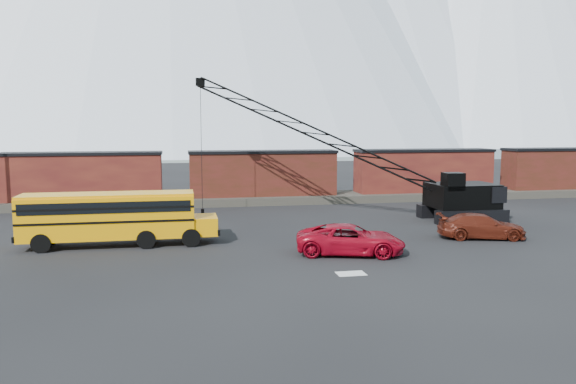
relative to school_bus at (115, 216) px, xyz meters
name	(u,v)px	position (x,y,z in m)	size (l,w,h in m)	color
ground	(321,256)	(11.48, -4.82, -1.79)	(160.00, 160.00, 0.00)	black
gravel_berm	(263,199)	(11.48, 17.18, -1.44)	(120.00, 5.00, 0.70)	#444038
boxcar_west_near	(83,176)	(-4.52, 17.18, 0.97)	(13.70, 3.10, 4.17)	#421213
boxcar_mid	(263,173)	(11.48, 17.18, 0.97)	(13.70, 3.10, 4.17)	#571B18
boxcar_east_near	(423,171)	(27.48, 17.18, 0.97)	(13.70, 3.10, 4.17)	#421213
boxcar_east_far	(567,168)	(43.48, 17.18, 0.97)	(13.70, 3.10, 4.17)	#571B18
snow_patch	(351,274)	(11.98, -8.82, -1.78)	(1.40, 0.90, 0.02)	silver
school_bus	(115,216)	(0.00, 0.00, 0.00)	(11.65, 2.65, 3.19)	orange
red_pickup	(351,239)	(13.21, -4.77, -0.95)	(2.79, 6.05, 1.68)	#9F071B
maroon_suv	(481,226)	(22.75, -2.10, -1.00)	(2.21, 5.44, 1.58)	#50190E
crawler_crane	(323,137)	(14.68, 7.41, 4.54)	(22.64, 8.08, 11.03)	black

